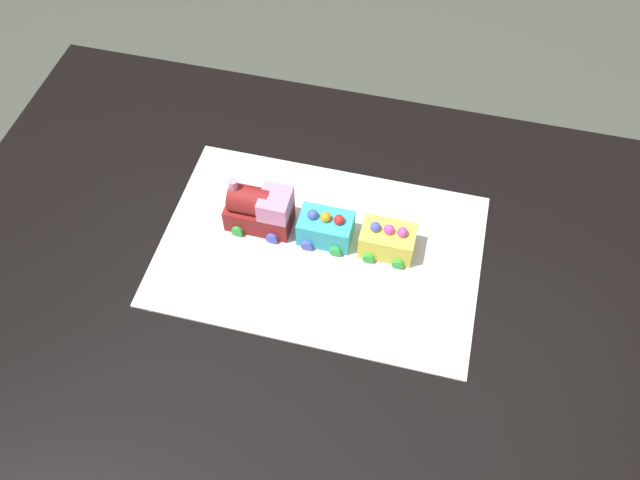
% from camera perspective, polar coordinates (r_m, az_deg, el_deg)
% --- Properties ---
extents(ground_plane, '(8.00, 8.00, 0.00)m').
position_cam_1_polar(ground_plane, '(1.89, -1.41, -14.87)').
color(ground_plane, '#474C44').
extents(dining_table, '(1.40, 1.00, 0.74)m').
position_cam_1_polar(dining_table, '(1.31, -1.98, -5.30)').
color(dining_table, black).
rests_on(dining_table, ground).
extents(cake_board, '(0.60, 0.40, 0.00)m').
position_cam_1_polar(cake_board, '(1.24, -0.00, -0.85)').
color(cake_board, silver).
rests_on(cake_board, dining_table).
extents(cake_locomotive, '(0.14, 0.08, 0.12)m').
position_cam_1_polar(cake_locomotive, '(1.24, -5.29, 2.69)').
color(cake_locomotive, maroon).
rests_on(cake_locomotive, cake_board).
extents(cake_car_flatbed_turquoise, '(0.10, 0.08, 0.07)m').
position_cam_1_polar(cake_car_flatbed_turquoise, '(1.23, 0.49, 1.07)').
color(cake_car_flatbed_turquoise, '#38B7C6').
rests_on(cake_car_flatbed_turquoise, cake_board).
extents(cake_car_hopper_lemon, '(0.10, 0.08, 0.07)m').
position_cam_1_polar(cake_car_hopper_lemon, '(1.22, 5.87, -0.00)').
color(cake_car_hopper_lemon, '#F4E04C').
rests_on(cake_car_hopper_lemon, cake_board).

